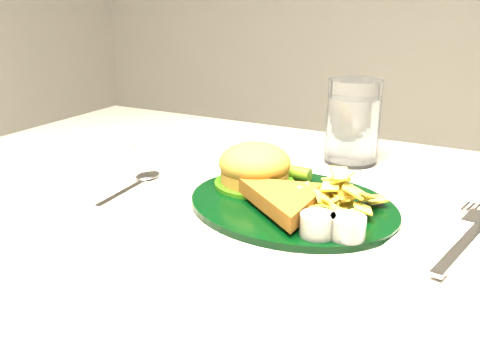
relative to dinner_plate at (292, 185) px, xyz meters
The scene contains 6 objects.
dinner_plate is the anchor object (origin of this frame).
water_glass 0.23m from the dinner_plate, 88.29° to the left, with size 0.09×0.09×0.14m, color silver.
fork_napkin 0.21m from the dinner_plate, ahead, with size 0.15×0.19×0.01m, color white, non-canonical shape.
spoon 0.24m from the dinner_plate, 163.39° to the right, with size 0.04×0.15×0.01m, color silver, non-canonical shape.
ramekin 0.37m from the dinner_plate, 158.55° to the left, with size 0.04×0.04×0.03m, color silver.
wrapped_straw 0.08m from the dinner_plate, 113.79° to the left, with size 0.20×0.07×0.01m, color white, non-canonical shape.
Camera 1 is at (0.29, -0.60, 1.02)m, focal length 40.00 mm.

